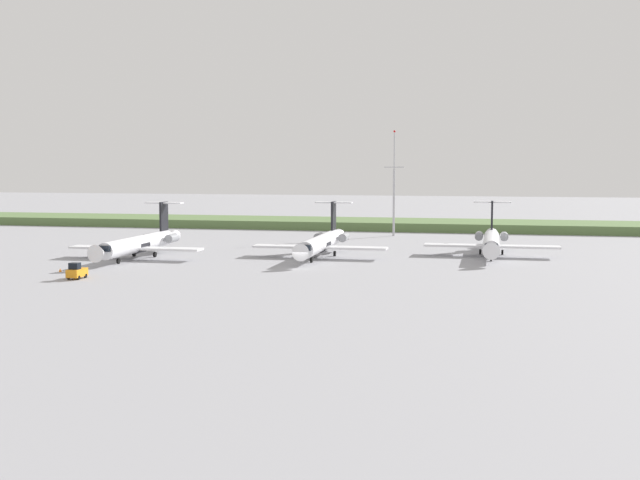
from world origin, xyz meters
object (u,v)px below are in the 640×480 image
regional_jet_second (322,242)px  safety_cone_mid_marker (77,271)px  regional_jet_third (491,241)px  baggage_tug (77,272)px  safety_cone_front_marker (60,270)px  regional_jet_nearest (140,243)px  antenna_mast (394,192)px

regional_jet_second → safety_cone_mid_marker: bearing=-138.3°
regional_jet_third → baggage_tug: size_ratio=9.69×
regional_jet_third → safety_cone_front_marker: size_ratio=56.36×
regional_jet_nearest → regional_jet_second: (29.65, 7.96, 0.00)m
safety_cone_mid_marker → safety_cone_front_marker: bearing=166.3°
regional_jet_nearest → regional_jet_third: same height
regional_jet_second → regional_jet_third: same height
regional_jet_third → safety_cone_mid_marker: 68.72m
antenna_mast → baggage_tug: size_ratio=7.22×
regional_jet_third → regional_jet_second: bearing=-164.2°
regional_jet_second → regional_jet_third: bearing=15.8°
regional_jet_nearest → antenna_mast: (36.81, 50.64, 7.05)m
regional_jet_second → safety_cone_front_marker: (-33.75, -26.55, -2.26)m
antenna_mast → safety_cone_mid_marker: bearing=-118.4°
regional_jet_third → baggage_tug: bearing=-144.0°
regional_jet_second → baggage_tug: size_ratio=9.69×
antenna_mast → regional_jet_third: bearing=-58.7°
regional_jet_second → safety_cone_front_marker: bearing=-141.8°
regional_jet_third → antenna_mast: bearing=121.3°
safety_cone_front_marker → safety_cone_mid_marker: size_ratio=1.00×
safety_cone_front_marker → regional_jet_third: bearing=29.1°
regional_jet_nearest → regional_jet_third: bearing=15.4°
regional_jet_third → antenna_mast: 41.23m
regional_jet_third → safety_cone_front_marker: bearing=-150.9°
baggage_tug → safety_cone_front_marker: bearing=134.6°
regional_jet_second → antenna_mast: bearing=80.5°
regional_jet_second → safety_cone_mid_marker: (-30.63, -27.32, -2.26)m
baggage_tug → safety_cone_mid_marker: bearing=118.4°
regional_jet_nearest → antenna_mast: bearing=54.0°
baggage_tug → safety_cone_mid_marker: baggage_tug is taller
regional_jet_nearest → safety_cone_mid_marker: regional_jet_nearest is taller
safety_cone_mid_marker → regional_jet_nearest: bearing=87.1°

